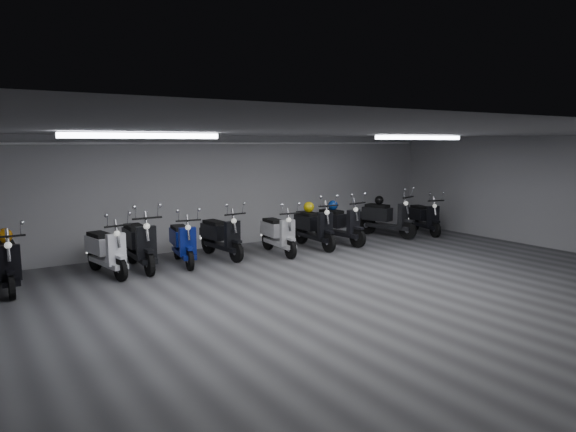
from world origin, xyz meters
TOP-DOWN VIEW (x-y plane):
  - floor at (0.00, 0.00)m, footprint 14.00×10.00m
  - ceiling at (0.00, 0.00)m, footprint 14.00×10.00m
  - back_wall at (0.00, 5.00)m, footprint 14.00×0.01m
  - right_wall at (7.00, 0.00)m, footprint 0.01×10.00m
  - fluor_strip_left at (-3.00, 1.00)m, footprint 2.40×0.18m
  - fluor_strip_right at (3.00, 1.00)m, footprint 2.40×0.18m
  - conduit at (0.00, 4.92)m, footprint 13.60×0.05m
  - scooter_1 at (-4.75, 3.46)m, footprint 0.63×1.82m
  - scooter_2 at (-2.99, 3.61)m, footprint 0.89×1.87m
  - scooter_3 at (-2.29, 3.72)m, footprint 0.71×1.97m
  - scooter_4 at (-1.37, 3.65)m, footprint 0.85×1.82m
  - scooter_5 at (-0.38, 3.78)m, footprint 0.78×1.85m
  - scooter_6 at (0.94, 3.40)m, footprint 0.72×1.78m
  - scooter_7 at (2.08, 3.53)m, footprint 0.72×1.91m
  - scooter_8 at (2.93, 3.56)m, footprint 0.85×1.94m
  - scooter_9 at (4.69, 3.64)m, footprint 1.18×2.04m
  - scooter_10 at (5.90, 3.35)m, footprint 1.04×1.81m
  - helmet_0 at (2.90, 3.82)m, footprint 0.26×0.26m
  - helmet_1 at (2.09, 3.79)m, footprint 0.27×0.27m
  - helmet_2 at (-4.74, 3.71)m, footprint 0.27×0.27m
  - helmet_3 at (4.62, 3.89)m, footprint 0.25×0.25m

SIDE VIEW (x-z plane):
  - floor at x=0.00m, z-range -0.01..0.00m
  - scooter_10 at x=5.90m, z-range 0.00..1.28m
  - scooter_6 at x=0.94m, z-range 0.00..1.29m
  - scooter_4 at x=-1.37m, z-range 0.00..1.30m
  - scooter_2 at x=-2.99m, z-range 0.00..1.33m
  - scooter_5 at x=-0.38m, z-range 0.00..1.34m
  - scooter_1 at x=-4.75m, z-range 0.00..1.35m
  - scooter_8 at x=2.93m, z-range 0.00..1.40m
  - scooter_7 at x=2.08m, z-range 0.00..1.40m
  - scooter_9 at x=4.69m, z-range 0.00..1.44m
  - scooter_3 at x=-2.29m, z-range 0.00..1.45m
  - helmet_2 at x=-4.74m, z-range 0.83..1.10m
  - helmet_0 at x=2.90m, z-range 0.87..1.13m
  - helmet_1 at x=2.09m, z-range 0.87..1.14m
  - helmet_3 at x=4.62m, z-range 0.89..1.14m
  - back_wall at x=0.00m, z-range 0.00..2.80m
  - right_wall at x=7.00m, z-range 0.00..2.80m
  - conduit at x=0.00m, z-range 2.59..2.65m
  - fluor_strip_left at x=-3.00m, z-range 2.70..2.78m
  - fluor_strip_right at x=3.00m, z-range 2.70..2.78m
  - ceiling at x=0.00m, z-range 2.80..2.81m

